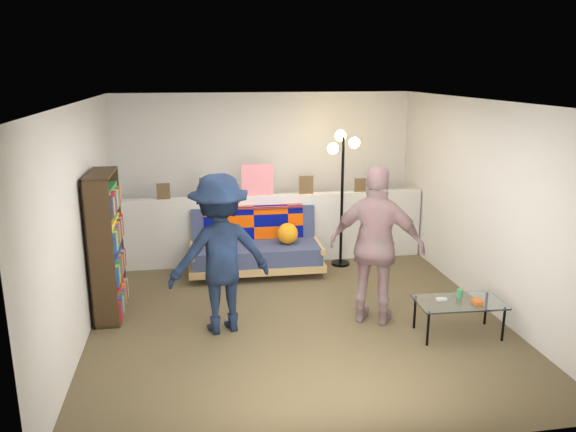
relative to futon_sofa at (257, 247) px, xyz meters
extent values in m
plane|color=brown|center=(0.26, -1.42, -0.36)|extent=(5.00, 5.00, 0.00)
cube|color=silver|center=(0.26, 1.08, 0.84)|extent=(4.50, 0.10, 2.40)
cube|color=silver|center=(-1.99, -1.42, 0.84)|extent=(0.10, 5.00, 2.40)
cube|color=silver|center=(2.51, -1.42, 0.84)|extent=(0.10, 5.00, 2.40)
cube|color=white|center=(0.26, -1.42, 2.04)|extent=(4.50, 5.00, 0.10)
cube|color=silver|center=(0.26, 0.38, 0.14)|extent=(4.45, 0.15, 1.00)
cube|color=brown|center=(-1.24, 0.36, 0.75)|extent=(0.18, 0.02, 0.22)
cube|color=brown|center=(-0.64, 0.36, 0.78)|extent=(0.22, 0.02, 0.28)
cube|color=white|center=(0.06, 0.36, 0.86)|extent=(0.45, 0.02, 0.45)
cube|color=brown|center=(0.76, 0.36, 0.77)|extent=(0.20, 0.02, 0.26)
cube|color=brown|center=(1.56, 0.36, 0.74)|extent=(0.16, 0.02, 0.20)
cube|color=tan|center=(-0.02, -0.06, -0.22)|extent=(1.83, 0.85, 0.10)
cube|color=#384365|center=(-0.02, -0.11, -0.06)|extent=(1.73, 0.70, 0.23)
cube|color=#384365|center=(-0.01, 0.25, 0.23)|extent=(1.73, 0.26, 0.54)
cylinder|color=tan|center=(-0.88, -0.04, 0.02)|extent=(0.10, 0.81, 0.09)
cylinder|color=tan|center=(0.84, -0.08, 0.02)|extent=(0.10, 0.81, 0.09)
cube|color=#050E78|center=(-0.01, 0.17, 0.23)|extent=(1.39, 0.12, 0.50)
cube|color=#050E78|center=(-0.01, 0.30, 0.50)|extent=(1.39, 0.27, 0.03)
sphere|color=orange|center=(0.41, -0.12, 0.20)|extent=(0.29, 0.29, 0.29)
cube|color=#332111|center=(-1.94, -1.10, 0.46)|extent=(0.02, 0.82, 1.65)
cube|color=#332111|center=(-1.82, -1.50, 0.46)|extent=(0.27, 0.02, 1.65)
cube|color=#332111|center=(-1.82, -0.69, 0.46)|extent=(0.27, 0.02, 1.65)
cube|color=#332111|center=(-1.82, -1.10, 1.28)|extent=(0.27, 0.82, 0.02)
cube|color=#332111|center=(-1.82, -1.10, -0.34)|extent=(0.27, 0.82, 0.04)
cube|color=#332111|center=(-1.82, -1.10, 0.08)|extent=(0.27, 0.79, 0.02)
cube|color=#332111|center=(-1.82, -1.10, 0.46)|extent=(0.27, 0.79, 0.02)
cube|color=#332111|center=(-1.82, -1.10, 0.85)|extent=(0.27, 0.79, 0.02)
cube|color=red|center=(-1.80, -1.10, -0.18)|extent=(0.20, 0.77, 0.27)
cube|color=#234898|center=(-1.80, -1.10, 0.22)|extent=(0.20, 0.77, 0.26)
cube|color=yellow|center=(-1.80, -1.10, 0.61)|extent=(0.20, 0.77, 0.27)
cube|color=#338D43|center=(-1.80, -1.10, 0.99)|extent=(0.20, 0.77, 0.26)
cylinder|color=black|center=(1.46, -2.44, -0.18)|extent=(0.03, 0.03, 0.36)
cylinder|color=black|center=(2.27, -2.48, -0.18)|extent=(0.03, 0.03, 0.36)
cylinder|color=black|center=(1.48, -2.04, -0.18)|extent=(0.03, 0.03, 0.36)
cylinder|color=black|center=(2.29, -2.08, -0.18)|extent=(0.03, 0.03, 0.36)
cube|color=silver|center=(1.88, -2.26, 0.01)|extent=(0.92, 0.54, 0.02)
cube|color=silver|center=(1.70, -2.21, 0.03)|extent=(0.11, 0.05, 0.03)
cube|color=orange|center=(2.03, -2.34, 0.03)|extent=(0.10, 0.13, 0.04)
cylinder|color=#44A45F|center=(1.93, -2.16, 0.06)|extent=(0.07, 0.07, 0.09)
cylinder|color=black|center=(1.22, 0.08, -0.35)|extent=(0.31, 0.31, 0.03)
cylinder|color=black|center=(1.22, 0.08, 0.56)|extent=(0.05, 0.05, 1.84)
sphere|color=#FFC672|center=(1.08, 0.11, 1.32)|extent=(0.15, 0.15, 0.15)
sphere|color=#FFC672|center=(1.37, 0.08, 1.39)|extent=(0.15, 0.15, 0.15)
sphere|color=#FFC672|center=(1.21, 0.21, 1.48)|extent=(0.15, 0.15, 0.15)
imported|color=black|center=(-0.58, -1.71, 0.49)|extent=(1.22, 0.86, 1.71)
imported|color=#CC848A|center=(1.10, -1.80, 0.52)|extent=(1.11, 0.87, 1.76)
camera|label=1|loc=(-0.81, -7.33, 2.37)|focal=35.00mm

